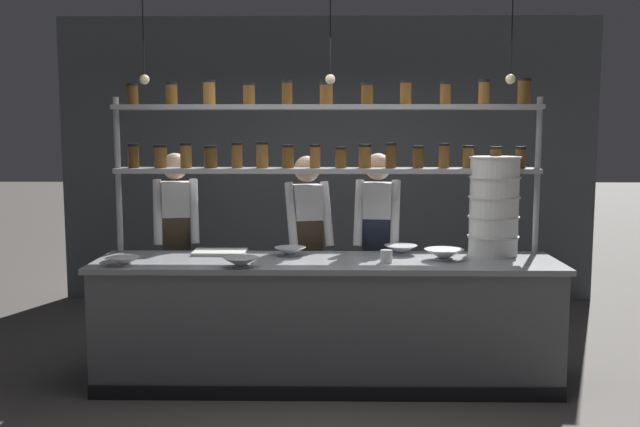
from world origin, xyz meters
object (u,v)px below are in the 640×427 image
object	(u,v)px
chef_center	(307,243)
container_stack	(494,206)
chef_right	(377,242)
cutting_board	(220,252)
prep_bowl_center_front	(401,250)
prep_bowl_near_right	(241,262)
prep_bowl_center_back	(290,252)
spice_shelf_unit	(326,143)
prep_bowl_far_left	(444,255)
prep_bowl_near_left	(124,261)
serving_cup_front	(386,256)
chef_left	(177,240)

from	to	relation	value
chef_center	container_stack	distance (m)	1.50
chef_right	cutting_board	world-z (taller)	chef_right
prep_bowl_center_front	prep_bowl_near_right	size ratio (longest dim) A/B	1.01
container_stack	prep_bowl_center_back	distance (m)	1.56
chef_center	prep_bowl_center_back	size ratio (longest dim) A/B	6.94
spice_shelf_unit	prep_bowl_far_left	bearing A→B (deg)	-20.58
cutting_board	prep_bowl_near_left	xyz separation A→B (m)	(-0.60, -0.48, 0.02)
chef_right	serving_cup_front	bearing A→B (deg)	-79.98
chef_right	prep_bowl_near_right	world-z (taller)	chef_right
chef_left	chef_center	world-z (taller)	chef_left
chef_left	serving_cup_front	distance (m)	1.81
prep_bowl_center_back	serving_cup_front	bearing A→B (deg)	-20.37
prep_bowl_center_back	cutting_board	bearing A→B (deg)	170.89
prep_bowl_center_back	container_stack	bearing A→B (deg)	2.08
prep_bowl_near_left	serving_cup_front	size ratio (longest dim) A/B	2.45
prep_bowl_center_front	serving_cup_front	world-z (taller)	serving_cup_front
spice_shelf_unit	chef_left	xyz separation A→B (m)	(-1.22, 0.31, -0.79)
chef_right	prep_bowl_near_right	size ratio (longest dim) A/B	6.71
prep_bowl_center_front	prep_bowl_far_left	distance (m)	0.38
chef_center	prep_bowl_near_left	xyz separation A→B (m)	(-1.25, -0.82, -0.00)
prep_bowl_near_right	prep_bowl_center_back	bearing A→B (deg)	54.82
prep_bowl_center_back	serving_cup_front	world-z (taller)	serving_cup_front
cutting_board	prep_bowl_far_left	size ratio (longest dim) A/B	1.38
spice_shelf_unit	prep_bowl_center_back	xyz separation A→B (m)	(-0.26, -0.17, -0.80)
prep_bowl_near_left	prep_bowl_far_left	bearing A→B (deg)	6.11
chef_left	cutting_board	xyz separation A→B (m)	(0.42, -0.39, -0.03)
spice_shelf_unit	chef_left	world-z (taller)	spice_shelf_unit
prep_bowl_far_left	chef_right	bearing A→B (deg)	128.98
prep_bowl_center_back	chef_right	bearing A→B (deg)	30.67
container_stack	prep_bowl_center_back	bearing A→B (deg)	-177.92
prep_bowl_center_front	chef_center	bearing A→B (deg)	154.83
chef_left	chef_right	world-z (taller)	chef_right
chef_right	prep_bowl_far_left	distance (m)	0.71
prep_bowl_center_back	prep_bowl_near_right	bearing A→B (deg)	-125.18
spice_shelf_unit	chef_center	distance (m)	0.86
serving_cup_front	chef_left	bearing A→B (deg)	155.96
chef_center	container_stack	size ratio (longest dim) A/B	2.23
chef_left	chef_center	bearing A→B (deg)	-15.93
prep_bowl_center_back	prep_bowl_near_right	distance (m)	0.55
spice_shelf_unit	chef_center	world-z (taller)	spice_shelf_unit
spice_shelf_unit	prep_bowl_far_left	xyz separation A→B (m)	(0.86, -0.32, -0.80)
prep_bowl_center_back	prep_bowl_center_front	bearing A→B (deg)	5.68
chef_center	spice_shelf_unit	bearing A→B (deg)	-75.38
spice_shelf_unit	cutting_board	bearing A→B (deg)	-174.08
spice_shelf_unit	chef_right	size ratio (longest dim) A/B	1.94
prep_bowl_far_left	serving_cup_front	world-z (taller)	serving_cup_front
prep_bowl_center_front	prep_bowl_far_left	world-z (taller)	prep_bowl_far_left
chef_center	prep_bowl_center_front	bearing A→B (deg)	-41.15
spice_shelf_unit	cutting_board	size ratio (longest dim) A/B	8.11
container_stack	cutting_board	world-z (taller)	container_stack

